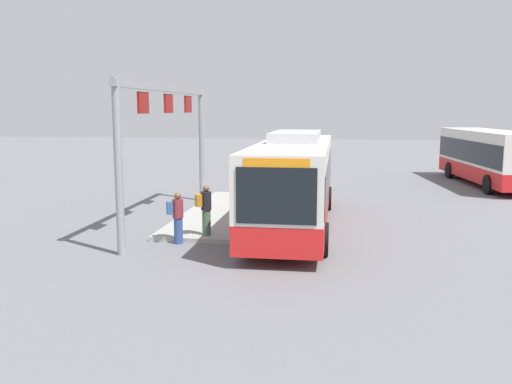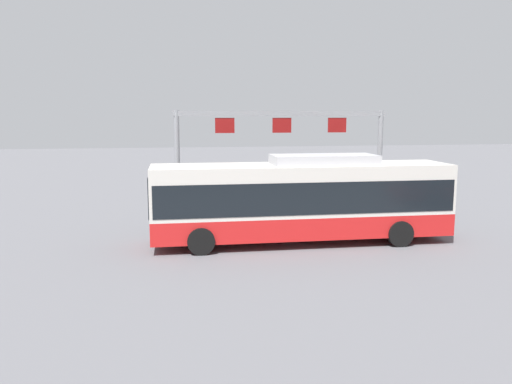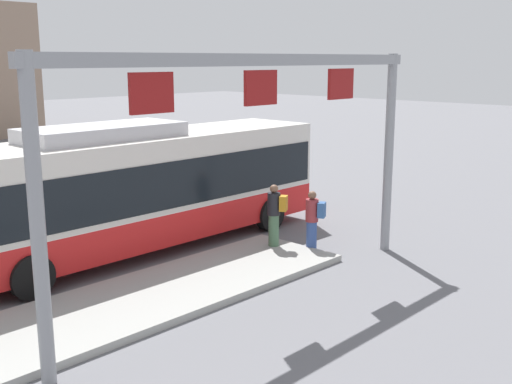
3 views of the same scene
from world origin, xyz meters
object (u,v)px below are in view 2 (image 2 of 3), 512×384
object	(u,v)px
bus_main	(302,197)
person_waiting_near	(214,207)
trash_bin	(411,210)
person_boarding	(230,206)

from	to	relation	value
bus_main	person_waiting_near	world-z (taller)	bus_main
bus_main	trash_bin	distance (m)	6.60
bus_main	trash_bin	xyz separation A→B (m)	(-5.89, -2.73, -1.20)
person_boarding	trash_bin	bearing A→B (deg)	61.34
bus_main	person_waiting_near	bearing A→B (deg)	-47.54
person_boarding	person_waiting_near	xyz separation A→B (m)	(0.65, -0.77, -0.16)
bus_main	person_boarding	distance (m)	3.79
trash_bin	person_waiting_near	bearing A→B (deg)	-4.76
bus_main	person_boarding	xyz separation A→B (m)	(2.54, -2.71, -0.76)
person_boarding	trash_bin	world-z (taller)	person_boarding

